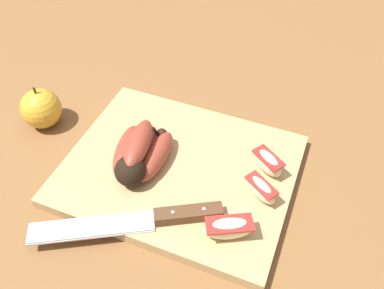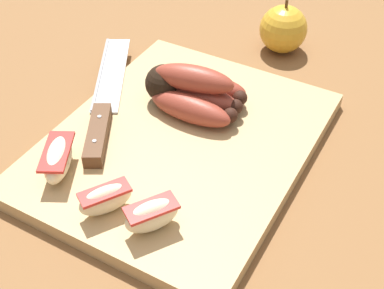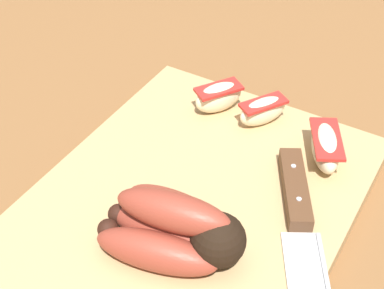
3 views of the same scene
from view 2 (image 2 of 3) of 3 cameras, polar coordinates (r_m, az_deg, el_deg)
name	(u,v)px [view 2 (image 2 of 3)]	position (r m, az deg, el deg)	size (l,w,h in m)	color
ground_plane	(174,159)	(0.64, -1.99, -1.53)	(6.00, 6.00, 0.00)	brown
cutting_board	(178,143)	(0.65, -1.48, 0.13)	(0.37, 0.29, 0.02)	tan
banana_bunch	(192,92)	(0.67, 0.00, 5.73)	(0.10, 0.13, 0.06)	black
chefs_knife	(103,111)	(0.68, -9.62, 3.59)	(0.26, 0.16, 0.02)	silver
apple_wedge_near	(152,215)	(0.53, -4.35, -7.63)	(0.06, 0.05, 0.04)	beige
apple_wedge_middle	(106,199)	(0.55, -9.33, -5.84)	(0.06, 0.05, 0.03)	beige
apple_wedge_far	(58,158)	(0.60, -14.29, -1.47)	(0.08, 0.06, 0.04)	beige
whole_apple	(283,29)	(0.83, 9.84, 12.20)	(0.07, 0.07, 0.08)	gold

